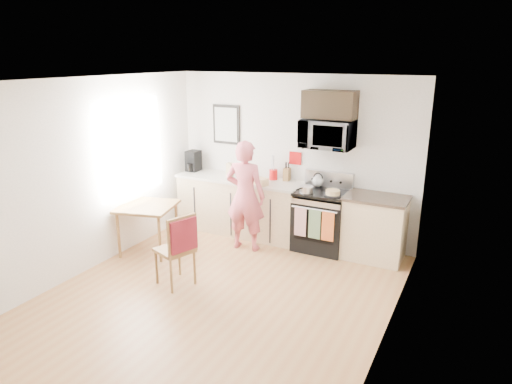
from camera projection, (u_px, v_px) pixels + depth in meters
The scene contains 28 objects.
floor at pixel (218, 296), 5.64m from camera, with size 4.60×4.60×0.00m, color #A66C40.
back_wall at pixel (293, 158), 7.23m from camera, with size 4.00×0.04×2.60m, color silver.
front_wall at pixel (47, 279), 3.31m from camera, with size 4.00×0.04×2.60m, color silver.
left_wall at pixel (90, 176), 6.14m from camera, with size 0.04×4.60×2.60m, color silver.
right_wall at pixel (392, 224), 4.39m from camera, with size 0.04×4.60×2.60m, color silver.
ceiling at pixel (213, 80), 4.89m from camera, with size 4.00×4.60×0.04m, color white.
window at pixel (131, 148), 6.74m from camera, with size 0.06×1.40×1.50m.
cabinet_left at pixel (240, 206), 7.57m from camera, with size 2.10×0.60×0.90m, color tan.
countertop_left at pixel (240, 179), 7.43m from camera, with size 2.14×0.64×0.04m, color beige.
cabinet_right at pixel (375, 229), 6.59m from camera, with size 0.84×0.60×0.90m, color tan.
countertop_right at pixel (377, 198), 6.46m from camera, with size 0.88×0.64×0.04m, color black.
range at pixel (321, 221), 6.92m from camera, with size 0.76×0.70×1.16m.
microwave at pixel (328, 134), 6.63m from camera, with size 0.76×0.51×0.42m, color silver.
upper_cabinet at pixel (330, 104), 6.55m from camera, with size 0.76×0.35×0.40m, color black.
wall_art at pixel (226, 124), 7.60m from camera, with size 0.50×0.04×0.65m.
wall_trivet at pixel (295, 158), 7.19m from camera, with size 0.20×0.02×0.20m, color #AF0F10.
person at pixel (245, 196), 6.81m from camera, with size 0.61×0.40×1.68m, color #C3354F.
dining_table at pixel (147, 211), 6.77m from camera, with size 0.83×0.83×0.73m.
chair at pixel (180, 242), 5.67m from camera, with size 0.57×0.53×0.98m.
knife_block at pixel (287, 174), 7.25m from camera, with size 0.09×0.13×0.20m, color brown.
utensil_crock at pixel (273, 170), 7.29m from camera, with size 0.13×0.13×0.40m.
fruit_bowl at pixel (249, 176), 7.39m from camera, with size 0.21×0.21×0.09m.
milk_carton at pixel (230, 170), 7.48m from camera, with size 0.09×0.09×0.23m, color tan.
coffee_maker at pixel (193, 161), 7.84m from camera, with size 0.20×0.30×0.35m.
bread_bag at pixel (258, 181), 7.04m from camera, with size 0.31×0.15×0.11m, color #DDB374.
cake at pixel (333, 193), 6.54m from camera, with size 0.25×0.25×0.08m.
kettle at pixel (318, 181), 6.97m from camera, with size 0.17×0.17×0.22m.
pot at pixel (306, 189), 6.68m from camera, with size 0.20×0.33×0.10m.
Camera 1 is at (2.71, -4.26, 2.86)m, focal length 32.00 mm.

